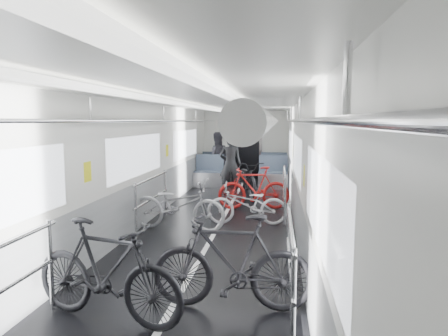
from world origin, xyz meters
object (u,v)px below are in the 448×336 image
Objects in this scene: bike_right_near at (232,262)px; bike_aisle at (247,179)px; bike_right_far at (254,188)px; bike_left_far at (178,205)px; person_standing at (230,165)px; bike_left_mid at (106,271)px; bike_right_mid at (247,204)px; person_seated at (217,158)px.

bike_aisle is (-0.33, 6.57, -0.04)m from bike_right_near.
bike_right_far is 1.61m from bike_aisle.
bike_aisle is at bearing -8.79° from bike_left_far.
bike_right_near is 1.06× the size of bike_right_far.
person_standing is (0.56, 3.65, 0.36)m from bike_left_far.
person_standing reaches higher than bike_right_far.
bike_right_near reaches higher than bike_right_far.
bike_left_mid is 1.07× the size of bike_right_far.
bike_left_far is 1.10× the size of person_standing.
bike_left_far is 0.99× the size of bike_aisle.
bike_right_mid is at bearing -1.23° from bike_left_mid.
bike_left_mid is 1.05× the size of person_seated.
person_standing reaches higher than bike_right_near.
bike_aisle is (-0.28, 1.58, -0.01)m from bike_right_far.
bike_right_near reaches higher than bike_left_far.
bike_right_mid is at bearing 87.79° from person_seated.
person_seated reaches higher than bike_right_far.
bike_right_far is at bearing 94.02° from person_seated.
bike_aisle is at bearing 6.99° from bike_left_mid.
bike_right_far is 0.90× the size of bike_aisle.
bike_aisle is (0.89, 7.02, -0.05)m from bike_left_mid.
person_seated is at bearing -75.62° from person_standing.
person_seated is at bearing 15.86° from bike_left_mid.
bike_right_near is at bearing 92.05° from person_standing.
person_standing is 2.05m from person_seated.
bike_left_mid is 0.96× the size of bike_aisle.
bike_right_near is 6.58m from bike_aisle.
bike_right_mid is at bearing -58.11° from bike_left_far.
person_seated is (-1.48, 8.61, 0.31)m from bike_right_near.
bike_right_mid is 5.22m from person_seated.
bike_right_far is 0.99× the size of person_seated.
bike_left_far is at bearing 76.50° from person_standing.
person_standing is (-0.48, 0.10, 0.35)m from bike_aisle.
person_seated is (-0.68, 1.93, 0.00)m from person_standing.
bike_aisle is at bearing -179.72° from bike_right_mid.
person_seated reaches higher than bike_right_near.
bike_right_mid is 0.95× the size of bike_right_far.
bike_right_near is 8.74m from person_seated.
person_standing is at bearing -164.79° from bike_right_far.
bike_right_far reaches higher than bike_right_mid.
bike_right_near is at bearing -2.26° from bike_right_mid.
bike_right_near is at bearing -55.72° from bike_left_mid.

